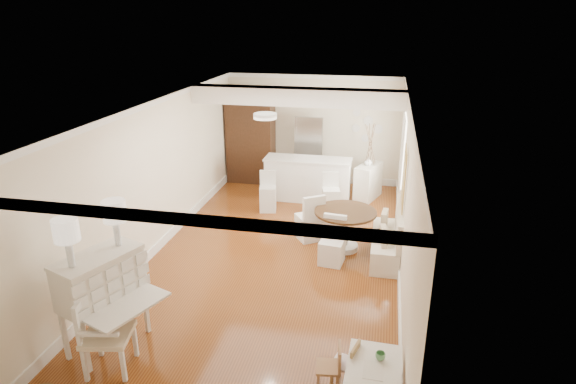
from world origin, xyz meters
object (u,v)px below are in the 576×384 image
(kids_chair_a, at_px, (328,366))
(bar_stool_left, at_px, (268,192))
(sideboard, at_px, (368,182))
(dining_table, at_px, (345,230))
(pantry_cabinet, at_px, (251,139))
(fridge, at_px, (322,152))
(slip_chair_near, at_px, (332,241))
(slip_chair_far, at_px, (310,216))
(bar_stool_right, at_px, (331,194))
(secretary_bureau, at_px, (104,301))
(kids_chair_b, at_px, (345,363))
(gustavian_armchair, at_px, (108,333))
(breakfast_counter, at_px, (308,179))

(kids_chair_a, distance_m, bar_stool_left, 5.64)
(kids_chair_a, relative_size, sideboard, 0.68)
(dining_table, bearing_deg, pantry_cabinet, 128.56)
(fridge, bearing_deg, sideboard, -29.35)
(slip_chair_near, xyz_separation_m, fridge, (-0.75, 4.08, 0.46))
(slip_chair_far, xyz_separation_m, bar_stool_right, (0.26, 1.37, -0.02))
(slip_chair_near, distance_m, slip_chair_far, 1.07)
(kids_chair_a, bearing_deg, fridge, -178.79)
(dining_table, relative_size, fridge, 0.64)
(secretary_bureau, height_order, pantry_cabinet, pantry_cabinet)
(secretary_bureau, height_order, bar_stool_left, secretary_bureau)
(secretary_bureau, distance_m, kids_chair_b, 3.22)
(gustavian_armchair, distance_m, breakfast_counter, 6.51)
(breakfast_counter, distance_m, pantry_cabinet, 2.11)
(pantry_cabinet, bearing_deg, gustavian_armchair, -88.10)
(slip_chair_near, distance_m, fridge, 4.18)
(slip_chair_near, bearing_deg, secretary_bureau, -125.87)
(secretary_bureau, height_order, breakfast_counter, secretary_bureau)
(bar_stool_right, relative_size, pantry_cabinet, 0.40)
(bar_stool_left, xyz_separation_m, pantry_cabinet, (-0.93, 1.95, 0.69))
(secretary_bureau, distance_m, kids_chair_a, 3.04)
(slip_chair_near, distance_m, bar_stool_right, 2.31)
(bar_stool_right, distance_m, sideboard, 1.35)
(fridge, xyz_separation_m, sideboard, (1.22, -0.68, -0.48))
(dining_table, height_order, bar_stool_left, bar_stool_left)
(kids_chair_b, bearing_deg, secretary_bureau, -75.67)
(bar_stool_right, bearing_deg, slip_chair_far, -114.15)
(gustavian_armchair, relative_size, breakfast_counter, 0.51)
(slip_chair_far, height_order, bar_stool_right, slip_chair_far)
(kids_chair_b, xyz_separation_m, dining_table, (-0.34, 3.56, 0.10))
(slip_chair_near, height_order, bar_stool_left, bar_stool_left)
(dining_table, distance_m, slip_chair_near, 0.60)
(slip_chair_far, bearing_deg, slip_chair_near, 87.20)
(kids_chair_a, distance_m, fridge, 7.28)
(gustavian_armchair, relative_size, dining_table, 0.90)
(bar_stool_right, distance_m, pantry_cabinet, 3.05)
(breakfast_counter, relative_size, bar_stool_right, 2.21)
(secretary_bureau, bearing_deg, fridge, 95.58)
(gustavian_armchair, bearing_deg, slip_chair_near, -47.17)
(sideboard, bearing_deg, dining_table, -76.48)
(kids_chair_b, distance_m, sideboard, 6.38)
(sideboard, bearing_deg, bar_stool_left, -130.89)
(kids_chair_b, distance_m, fridge, 7.20)
(slip_chair_far, relative_size, fridge, 0.54)
(gustavian_armchair, height_order, kids_chair_a, gustavian_armchair)
(pantry_cabinet, distance_m, fridge, 1.92)
(breakfast_counter, xyz_separation_m, bar_stool_left, (-0.77, -0.87, -0.06))
(bar_stool_left, bearing_deg, kids_chair_a, -80.39)
(secretary_bureau, bearing_deg, slip_chair_near, 68.31)
(bar_stool_right, distance_m, fridge, 1.90)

